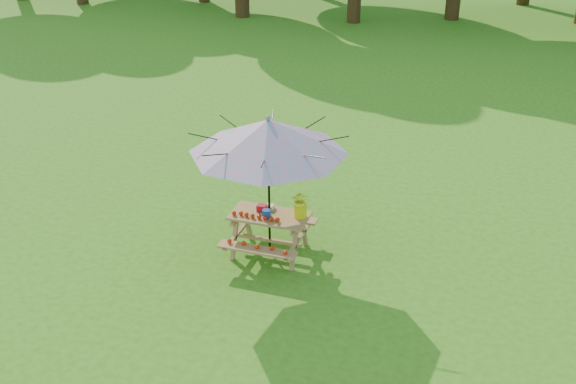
% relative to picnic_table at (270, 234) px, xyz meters
% --- Properties ---
extents(picnic_table, '(1.20, 1.32, 0.67)m').
position_rel_picnic_table_xyz_m(picnic_table, '(0.00, 0.00, 0.00)').
color(picnic_table, '#A27B49').
rests_on(picnic_table, ground).
extents(patio_umbrella, '(2.89, 2.89, 2.27)m').
position_rel_picnic_table_xyz_m(patio_umbrella, '(0.00, 0.00, 1.62)').
color(patio_umbrella, black).
rests_on(patio_umbrella, ground).
extents(produce_bins, '(0.28, 0.41, 0.13)m').
position_rel_picnic_table_xyz_m(produce_bins, '(-0.07, 0.03, 0.40)').
color(produce_bins, '#B00E1D').
rests_on(produce_bins, picnic_table).
extents(tomatoes_row, '(0.77, 0.13, 0.07)m').
position_rel_picnic_table_xyz_m(tomatoes_row, '(-0.15, -0.18, 0.38)').
color(tomatoes_row, red).
rests_on(tomatoes_row, picnic_table).
extents(flower_bucket, '(0.32, 0.30, 0.43)m').
position_rel_picnic_table_xyz_m(flower_bucket, '(0.47, 0.09, 0.57)').
color(flower_bucket, '#D9DA0B').
rests_on(flower_bucket, picnic_table).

